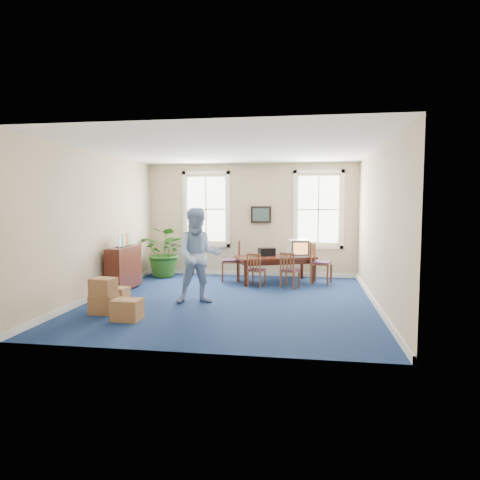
# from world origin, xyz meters

# --- Properties ---
(floor) EXTENTS (6.50, 6.50, 0.00)m
(floor) POSITION_xyz_m (0.00, 0.00, 0.00)
(floor) COLOR navy
(floor) RESTS_ON ground
(ceiling) EXTENTS (6.50, 6.50, 0.00)m
(ceiling) POSITION_xyz_m (0.00, 0.00, 3.20)
(ceiling) COLOR white
(ceiling) RESTS_ON ground
(wall_back) EXTENTS (6.50, 0.00, 6.50)m
(wall_back) POSITION_xyz_m (0.00, 3.25, 1.60)
(wall_back) COLOR #C5AF8E
(wall_back) RESTS_ON ground
(wall_front) EXTENTS (6.50, 0.00, 6.50)m
(wall_front) POSITION_xyz_m (0.00, -3.25, 1.60)
(wall_front) COLOR #C5AF8E
(wall_front) RESTS_ON ground
(wall_left) EXTENTS (0.00, 6.50, 6.50)m
(wall_left) POSITION_xyz_m (-3.00, 0.00, 1.60)
(wall_left) COLOR #C5AF8E
(wall_left) RESTS_ON ground
(wall_right) EXTENTS (0.00, 6.50, 6.50)m
(wall_right) POSITION_xyz_m (3.00, 0.00, 1.60)
(wall_right) COLOR #C5AF8E
(wall_right) RESTS_ON ground
(baseboard_back) EXTENTS (6.00, 0.04, 0.12)m
(baseboard_back) POSITION_xyz_m (0.00, 3.22, 0.06)
(baseboard_back) COLOR white
(baseboard_back) RESTS_ON ground
(baseboard_left) EXTENTS (0.04, 6.50, 0.12)m
(baseboard_left) POSITION_xyz_m (-2.97, 0.00, 0.06)
(baseboard_left) COLOR white
(baseboard_left) RESTS_ON ground
(baseboard_right) EXTENTS (0.04, 6.50, 0.12)m
(baseboard_right) POSITION_xyz_m (2.97, 0.00, 0.06)
(baseboard_right) COLOR white
(baseboard_right) RESTS_ON ground
(window_left) EXTENTS (1.40, 0.12, 2.20)m
(window_left) POSITION_xyz_m (-1.30, 3.23, 1.90)
(window_left) COLOR white
(window_left) RESTS_ON ground
(window_right) EXTENTS (1.40, 0.12, 2.20)m
(window_right) POSITION_xyz_m (1.90, 3.23, 1.90)
(window_right) COLOR white
(window_right) RESTS_ON ground
(wall_picture) EXTENTS (0.58, 0.06, 0.48)m
(wall_picture) POSITION_xyz_m (0.30, 3.20, 1.75)
(wall_picture) COLOR black
(wall_picture) RESTS_ON ground
(conference_table) EXTENTS (2.22, 1.65, 0.69)m
(conference_table) POSITION_xyz_m (0.78, 2.26, 0.34)
(conference_table) COLOR #481A11
(conference_table) RESTS_ON ground
(crt_tv) EXTENTS (0.60, 0.63, 0.44)m
(crt_tv) POSITION_xyz_m (1.38, 2.31, 0.91)
(crt_tv) COLOR #B7B7BC
(crt_tv) RESTS_ON conference_table
(game_console) EXTENTS (0.19, 0.23, 0.05)m
(game_console) POSITION_xyz_m (1.65, 2.26, 0.72)
(game_console) COLOR white
(game_console) RESTS_ON conference_table
(equipment_bag) EXTENTS (0.49, 0.41, 0.21)m
(equipment_bag) POSITION_xyz_m (0.55, 2.31, 0.79)
(equipment_bag) COLOR black
(equipment_bag) RESTS_ON conference_table
(chair_near_left) EXTENTS (0.47, 0.47, 0.85)m
(chair_near_left) POSITION_xyz_m (0.37, 1.57, 0.42)
(chair_near_left) COLOR brown
(chair_near_left) RESTS_ON ground
(chair_near_right) EXTENTS (0.51, 0.51, 0.88)m
(chair_near_right) POSITION_xyz_m (1.19, 1.57, 0.44)
(chair_near_right) COLOR brown
(chair_near_right) RESTS_ON ground
(chair_end_left) EXTENTS (0.58, 0.58, 1.10)m
(chair_end_left) POSITION_xyz_m (-0.42, 2.26, 0.55)
(chair_end_left) COLOR brown
(chair_end_left) RESTS_ON ground
(chair_end_right) EXTENTS (0.60, 0.60, 1.09)m
(chair_end_right) POSITION_xyz_m (1.97, 2.26, 0.55)
(chair_end_right) COLOR brown
(chair_end_right) RESTS_ON ground
(man) EXTENTS (1.15, 1.00, 1.98)m
(man) POSITION_xyz_m (-0.62, -0.33, 0.99)
(man) COLOR #90AFD9
(man) RESTS_ON ground
(credenza) EXTENTS (0.38, 1.28, 1.00)m
(credenza) POSITION_xyz_m (-2.71, 0.65, 0.50)
(credenza) COLOR #481A11
(credenza) RESTS_ON ground
(brochure_rack) EXTENTS (0.21, 0.76, 0.33)m
(brochure_rack) POSITION_xyz_m (-2.69, 0.65, 1.17)
(brochure_rack) COLOR #99999E
(brochure_rack) RESTS_ON credenza
(potted_plant) EXTENTS (1.53, 1.42, 1.42)m
(potted_plant) POSITION_xyz_m (-2.33, 2.60, 0.71)
(potted_plant) COLOR #225316
(potted_plant) RESTS_ON ground
(cardboard_boxes) EXTENTS (1.30, 1.30, 0.71)m
(cardboard_boxes) POSITION_xyz_m (-2.01, -1.35, 0.36)
(cardboard_boxes) COLOR #9C693F
(cardboard_boxes) RESTS_ON ground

